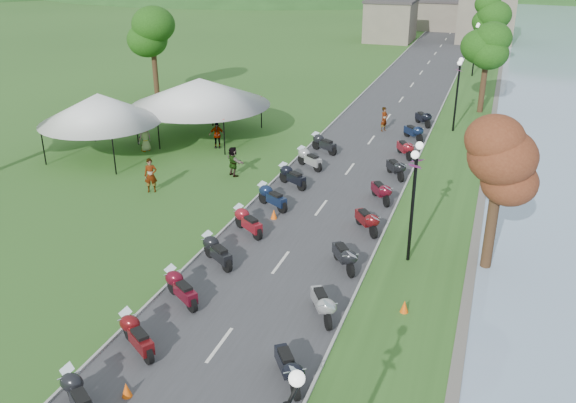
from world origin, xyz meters
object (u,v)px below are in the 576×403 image
(pedestrian_c, at_px, (143,145))
(pedestrian_b, at_px, (215,125))
(pedestrian_a, at_px, (152,192))
(vendor_tent_main, at_px, (201,108))

(pedestrian_c, bearing_deg, pedestrian_b, 141.57)
(pedestrian_a, bearing_deg, vendor_tent_main, 74.78)
(vendor_tent_main, xyz_separation_m, pedestrian_b, (-0.32, 2.66, -2.00))
(pedestrian_a, height_order, pedestrian_b, pedestrian_a)
(vendor_tent_main, distance_m, pedestrian_a, 10.42)
(pedestrian_c, bearing_deg, pedestrian_a, 18.96)
(vendor_tent_main, relative_size, pedestrian_c, 3.72)
(pedestrian_a, relative_size, pedestrian_b, 1.01)
(vendor_tent_main, height_order, pedestrian_b, vendor_tent_main)
(vendor_tent_main, relative_size, pedestrian_b, 3.40)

